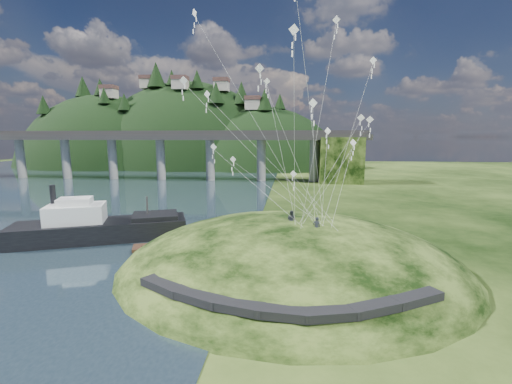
# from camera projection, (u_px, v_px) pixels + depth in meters

# --- Properties ---
(ground) EXTENTS (320.00, 320.00, 0.00)m
(ground) POSITION_uv_depth(u_px,v_px,m) (210.00, 271.00, 33.87)
(ground) COLOR black
(ground) RESTS_ON ground
(grass_hill) EXTENTS (36.00, 32.00, 13.00)m
(grass_hill) POSITION_uv_depth(u_px,v_px,m) (291.00, 280.00, 35.26)
(grass_hill) COLOR black
(grass_hill) RESTS_ON ground
(footpath) EXTENTS (22.29, 5.84, 0.83)m
(footpath) POSITION_uv_depth(u_px,v_px,m) (283.00, 301.00, 23.21)
(footpath) COLOR black
(footpath) RESTS_ON ground
(bridge) EXTENTS (160.00, 11.00, 15.00)m
(bridge) POSITION_uv_depth(u_px,v_px,m) (178.00, 148.00, 103.80)
(bridge) COLOR #2D2B2B
(bridge) RESTS_ON ground
(far_ridge) EXTENTS (153.00, 70.00, 94.50)m
(far_ridge) POSITION_uv_depth(u_px,v_px,m) (180.00, 181.00, 159.43)
(far_ridge) COLOR black
(far_ridge) RESTS_ON ground
(work_barge) EXTENTS (21.53, 12.88, 7.31)m
(work_barge) POSITION_uv_depth(u_px,v_px,m) (98.00, 226.00, 43.70)
(work_barge) COLOR black
(work_barge) RESTS_ON ground
(wooden_dock) EXTENTS (14.74, 7.32, 1.06)m
(wooden_dock) POSITION_uv_depth(u_px,v_px,m) (198.00, 244.00, 40.91)
(wooden_dock) COLOR #331E15
(wooden_dock) RESTS_ON ground
(kite_flyers) EXTENTS (3.27, 2.82, 2.02)m
(kite_flyers) POSITION_uv_depth(u_px,v_px,m) (299.00, 212.00, 32.90)
(kite_flyers) COLOR #262A33
(kite_flyers) RESTS_ON ground
(kite_swarm) EXTENTS (19.58, 15.81, 19.52)m
(kite_swarm) POSITION_uv_depth(u_px,v_px,m) (290.00, 100.00, 35.33)
(kite_swarm) COLOR white
(kite_swarm) RESTS_ON ground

